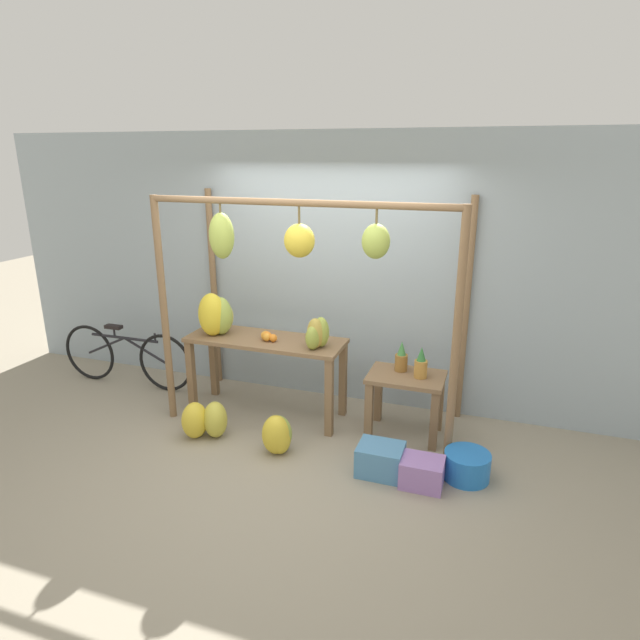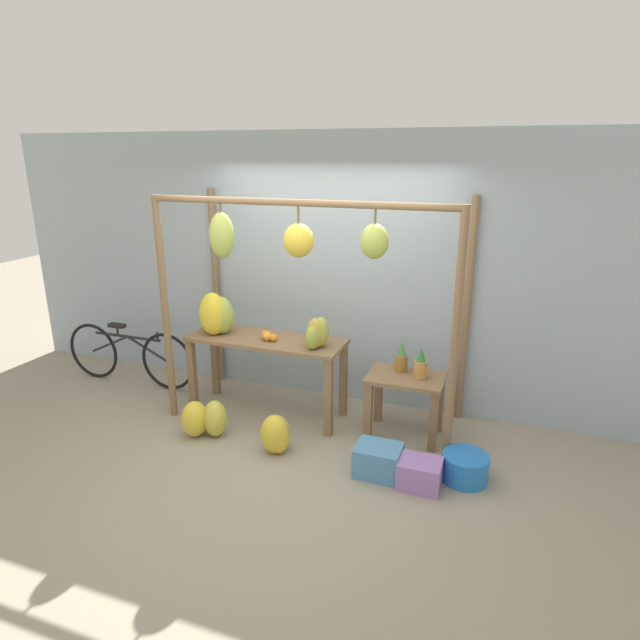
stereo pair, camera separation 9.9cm
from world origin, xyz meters
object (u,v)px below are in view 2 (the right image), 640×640
Objects in this scene: banana_pile_ground_right at (276,435)px; parked_bicycle at (129,355)px; banana_pile_ground_left at (205,419)px; papaya_pile at (317,334)px; fruit_crate_purple at (420,474)px; pineapple_cluster at (411,362)px; blue_bucket at (465,467)px; banana_pile_on_table at (218,315)px; orange_pile at (268,336)px; fruit_crate_white at (378,460)px.

parked_bicycle reaches higher than banana_pile_ground_right.
papaya_pile is at bearing 30.96° from banana_pile_ground_left.
fruit_crate_purple is at bearing -13.86° from parked_bicycle.
pineapple_cluster is 3.29m from parked_bicycle.
banana_pile_ground_right is 0.97× the size of blue_bucket.
banana_pile_on_table is 2.75m from blue_bucket.
banana_pile_on_table is 0.58m from orange_pile.
banana_pile_ground_left is 0.76m from banana_pile_ground_right.
pineapple_cluster is 0.84× the size of fruit_crate_white.
banana_pile_ground_right is 1.22× the size of papaya_pile.
banana_pile_ground_left is 0.28× the size of parked_bicycle.
pineapple_cluster is 2.01m from banana_pile_ground_left.
blue_bucket is (1.63, 0.15, -0.06)m from banana_pile_ground_right.
orange_pile reaches higher than banana_pile_ground_left.
blue_bucket is at bearing 33.54° from fruit_crate_purple.
papaya_pile is (0.53, -0.03, 0.09)m from orange_pile.
papaya_pile reaches higher than parked_bicycle.
blue_bucket is at bearing -10.90° from banana_pile_on_table.
parked_bicycle is 2.48m from papaya_pile.
banana_pile_ground_left is at bearing 177.04° from fruit_crate_purple.
papaya_pile is 1.56m from fruit_crate_purple.
parked_bicycle is at bearing 165.63° from fruit_crate_white.
banana_pile_ground_left reaches higher than fruit_crate_purple.
parked_bicycle is (-3.86, 0.65, 0.24)m from blue_bucket.
orange_pile reaches higher than blue_bucket.
papaya_pile reaches higher than banana_pile_ground_left.
banana_pile_on_table reaches higher than banana_pile_ground_right.
fruit_crate_purple is at bearing -2.96° from banana_pile_ground_left.
banana_pile_ground_right is 0.22× the size of parked_bicycle.
parked_bicycle is 5.61× the size of papaya_pile.
pineapple_cluster is (1.40, 0.12, -0.13)m from orange_pile.
banana_pile_ground_right is at bearing -19.69° from parked_bicycle.
banana_pile_on_table is 2.32× the size of orange_pile.
orange_pile is at bearing 153.92° from fruit_crate_white.
orange_pile is 0.11× the size of parked_bicycle.
pineapple_cluster is 1.05× the size of papaya_pile.
banana_pile_ground_left is 1.70m from fruit_crate_white.
pineapple_cluster is 0.68× the size of banana_pile_ground_left.
banana_pile_on_table is 1.37× the size of pineapple_cluster.
blue_bucket is (0.69, 0.16, -0.01)m from fruit_crate_white.
banana_pile_on_table is 2.49m from fruit_crate_purple.
fruit_crate_purple is (2.06, -0.11, -0.06)m from banana_pile_ground_left.
parked_bicycle is at bearing 175.08° from papaya_pile.
fruit_crate_purple reaches higher than blue_bucket.
banana_pile_ground_left is 2.06m from fruit_crate_purple.
banana_pile_ground_right is (0.92, -0.64, -0.84)m from banana_pile_on_table.
banana_pile_ground_left is at bearing -149.04° from papaya_pile.
fruit_crate_purple is at bearing -72.26° from pineapple_cluster.
pineapple_cluster reaches higher than fruit_crate_purple.
orange_pile is at bearing 166.62° from blue_bucket.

